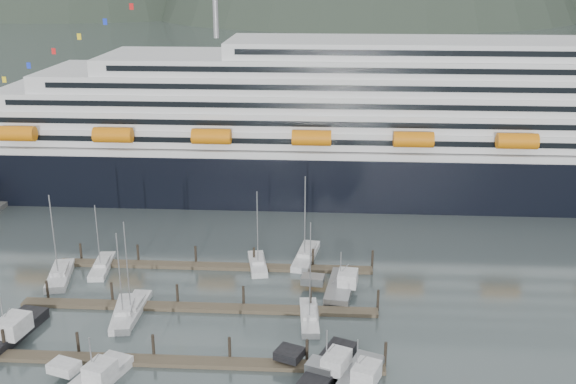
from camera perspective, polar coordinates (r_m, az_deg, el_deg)
name	(u,v)px	position (r m, az deg, el deg)	size (l,w,h in m)	color
ground	(232,321)	(89.03, -4.75, -10.86)	(1600.00, 1600.00, 0.00)	#4E5C5C
cruise_ship	(419,133)	(136.47, 11.07, 4.91)	(210.00, 30.40, 50.30)	black
dock_near	(178,361)	(81.35, -9.31, -13.93)	(48.18, 2.28, 3.20)	brown
dock_mid	(199,307)	(92.29, -7.56, -9.61)	(48.18, 2.28, 3.20)	brown
dock_far	(215,266)	(103.71, -6.22, -6.22)	(48.18, 2.28, 3.20)	brown
sailboat_a	(60,276)	(105.06, -18.74, -6.75)	(4.82, 10.21, 13.87)	#B5B5B5
sailboat_b	(133,309)	(92.96, -12.97, -9.66)	(2.71, 9.55, 13.65)	#B5B5B5
sailboat_c	(125,314)	(92.05, -13.67, -10.02)	(4.09, 10.04, 12.73)	#B5B5B5
sailboat_d	(309,318)	(88.80, 1.81, -10.58)	(2.93, 9.59, 14.35)	#B5B5B5
sailboat_e	(102,267)	(106.41, -15.46, -6.11)	(3.33, 9.34, 11.00)	#B5B5B5
sailboat_f	(258,264)	(103.41, -2.59, -6.13)	(3.93, 8.64, 12.83)	#B5B5B5
sailboat_g	(306,257)	(105.90, 1.52, -5.49)	(4.28, 11.08, 14.40)	#B5B5B5
trawler_a	(4,334)	(91.02, -22.89, -11.05)	(9.97, 13.68, 7.29)	black
trawler_b	(93,379)	(79.23, -16.21, -14.99)	(8.81, 10.82, 6.66)	#B5B5B5
trawler_c	(325,367)	(78.40, 3.15, -14.61)	(9.87, 12.39, 6.14)	black
trawler_d	(355,380)	(76.56, 5.72, -15.57)	(9.25, 11.36, 6.47)	gray
trawler_e	(339,286)	(96.01, 4.36, -7.93)	(8.14, 10.66, 6.68)	gray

